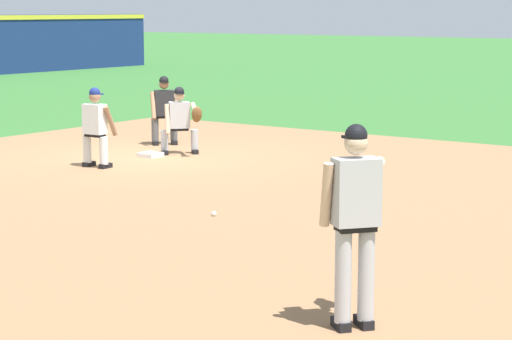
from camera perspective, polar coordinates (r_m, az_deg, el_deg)
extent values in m
plane|color=#336B2D|center=(19.51, -6.05, 0.74)|extent=(160.00, 160.00, 0.00)
cube|color=#936B47|center=(14.21, -2.37, -2.37)|extent=(18.00, 18.00, 0.01)
cube|color=white|center=(19.51, -6.05, 0.87)|extent=(0.38, 0.38, 0.09)
sphere|color=white|center=(13.88, -2.42, -2.51)|extent=(0.07, 0.07, 0.07)
cube|color=black|center=(9.11, 4.87, -8.78)|extent=(0.25, 0.27, 0.09)
cylinder|color=#B2B2B7|center=(8.94, 5.00, -6.08)|extent=(0.15, 0.15, 0.84)
cube|color=black|center=(9.19, 6.17, -8.65)|extent=(0.25, 0.27, 0.09)
cylinder|color=#B2B2B7|center=(9.02, 6.32, -5.97)|extent=(0.15, 0.15, 0.84)
cube|color=black|center=(8.88, 5.71, -3.28)|extent=(0.39, 0.37, 0.06)
cube|color=#B2B2B7|center=(8.81, 5.74, -1.25)|extent=(0.46, 0.44, 0.60)
sphere|color=#DBB28E|center=(8.76, 5.74, 1.54)|extent=(0.21, 0.21, 0.21)
sphere|color=black|center=(8.76, 5.74, 1.99)|extent=(0.20, 0.20, 0.20)
cube|color=black|center=(8.84, 5.53, 1.90)|extent=(0.20, 0.19, 0.02)
cylinder|color=#DBB28E|center=(8.80, 4.04, -1.41)|extent=(0.19, 0.20, 0.59)
cylinder|color=#DBB28E|center=(9.16, 6.53, -0.27)|extent=(0.40, 0.47, 0.41)
ellipsoid|color=brown|center=(9.26, 6.32, -1.21)|extent=(0.34, 0.36, 0.34)
cube|color=black|center=(19.88, -3.51, 1.06)|extent=(0.26, 0.27, 0.09)
cylinder|color=#B2B2B7|center=(19.88, -3.53, 1.74)|extent=(0.15, 0.15, 0.40)
cube|color=black|center=(19.79, -5.22, 1.00)|extent=(0.26, 0.27, 0.09)
cylinder|color=#B2B2B7|center=(19.80, -5.25, 1.69)|extent=(0.15, 0.15, 0.40)
cube|color=black|center=(19.81, -4.39, 2.35)|extent=(0.39, 0.38, 0.06)
cube|color=#B2B2B7|center=(19.78, -4.40, 3.16)|extent=(0.46, 0.45, 0.52)
sphere|color=#DBB28E|center=(19.73, -4.41, 4.28)|extent=(0.21, 0.21, 0.21)
sphere|color=black|center=(19.72, -4.41, 4.48)|extent=(0.20, 0.20, 0.20)
cube|color=black|center=(19.63, -4.38, 4.38)|extent=(0.20, 0.20, 0.02)
cylinder|color=#DBB28E|center=(19.39, -3.51, 3.48)|extent=(0.46, 0.49, 0.24)
cylinder|color=#DBB28E|center=(19.66, -5.09, 2.93)|extent=(0.23, 0.24, 0.58)
ellipsoid|color=brown|center=(19.19, -3.41, 3.19)|extent=(0.29, 0.30, 0.35)
cube|color=black|center=(18.49, -9.52, 0.34)|extent=(0.26, 0.12, 0.09)
cylinder|color=white|center=(18.42, -9.62, 1.20)|extent=(0.15, 0.15, 0.50)
cube|color=black|center=(18.22, -8.59, 0.23)|extent=(0.26, 0.12, 0.09)
cylinder|color=white|center=(18.15, -8.69, 1.10)|extent=(0.15, 0.15, 0.50)
cube|color=black|center=(18.25, -9.18, 1.99)|extent=(0.22, 0.35, 0.06)
cube|color=white|center=(18.22, -9.21, 2.89)|extent=(0.26, 0.41, 0.54)
sphere|color=#9E7051|center=(18.19, -9.20, 4.15)|extent=(0.21, 0.21, 0.21)
sphere|color=navy|center=(18.19, -9.20, 4.37)|extent=(0.20, 0.20, 0.20)
cube|color=navy|center=(18.26, -9.01, 4.32)|extent=(0.12, 0.17, 0.02)
cylinder|color=#9E7051|center=(18.50, -9.48, 2.88)|extent=(0.33, 0.11, 0.56)
cylinder|color=#9E7051|center=(18.16, -8.31, 2.79)|extent=(0.33, 0.11, 0.56)
cube|color=black|center=(21.25, -4.69, 1.57)|extent=(0.25, 0.27, 0.09)
cylinder|color=#515154|center=(21.25, -4.72, 2.35)|extent=(0.15, 0.15, 0.50)
cube|color=black|center=(21.20, -5.76, 1.54)|extent=(0.25, 0.27, 0.09)
cylinder|color=#515154|center=(21.20, -5.79, 2.32)|extent=(0.15, 0.15, 0.50)
cube|color=black|center=(21.20, -5.26, 3.06)|extent=(0.39, 0.38, 0.06)
cube|color=#232326|center=(21.17, -5.27, 3.84)|extent=(0.46, 0.44, 0.54)
sphere|color=#9E7051|center=(21.12, -5.28, 4.91)|extent=(0.21, 0.21, 0.21)
sphere|color=black|center=(21.11, -5.29, 5.10)|extent=(0.20, 0.20, 0.20)
cube|color=black|center=(21.02, -5.25, 5.02)|extent=(0.20, 0.20, 0.02)
cylinder|color=#9E7051|center=(21.06, -4.54, 3.73)|extent=(0.28, 0.30, 0.56)
cylinder|color=#9E7051|center=(21.00, -5.90, 3.69)|extent=(0.28, 0.30, 0.56)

